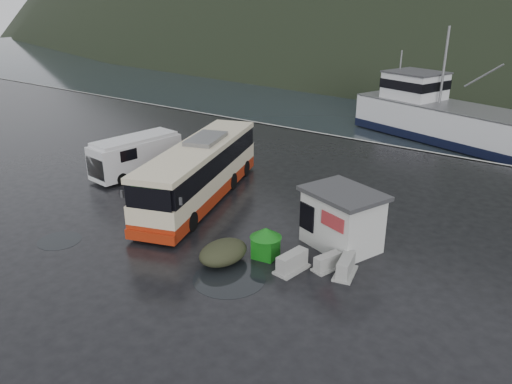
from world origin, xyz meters
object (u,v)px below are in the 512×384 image
Objects in this scene: dome_tent at (223,262)px; fishing_trawler at (464,129)px; coach_bus at (201,199)px; waste_bin_right at (266,257)px; jersey_barrier_b at (292,270)px; white_van at (138,174)px; ticket_kiosk at (340,246)px; waste_bin_left at (152,230)px; jersey_barrier_a at (327,269)px; jersey_barrier_c at (345,274)px.

dome_tent is 31.97m from fishing_trawler.
coach_bus is 8.06m from waste_bin_right.
jersey_barrier_b is at bearing -71.05° from fishing_trawler.
ticket_kiosk is (16.03, -1.33, 0.00)m from white_van.
jersey_barrier_a is at bearing 10.82° from waste_bin_left.
coach_bus is 9.49× the size of waste_bin_left.
fishing_trawler reaches higher than jersey_barrier_a.
dome_tent is 4.72m from jersey_barrier_a.
jersey_barrier_a is at bearing -68.65° from fishing_trawler.
dome_tent is at bearing -59.76° from coach_bus.
coach_bus reaches higher than waste_bin_left.
jersey_barrier_c is (1.40, -2.29, 0.00)m from ticket_kiosk.
fishing_trawler is (7.50, 31.44, 0.00)m from waste_bin_left.
ticket_kiosk is 27.36m from fishing_trawler.
waste_bin_right is at bearing -166.33° from jersey_barrier_a.
waste_bin_right is 1.68m from jersey_barrier_b.
waste_bin_left is at bearing -99.74° from coach_bus.
white_van reaches higher than jersey_barrier_b.
jersey_barrier_c is at bearing -38.91° from ticket_kiosk.
dome_tent is (-1.29, -1.53, 0.00)m from waste_bin_right.
waste_bin_right is 0.92× the size of jersey_barrier_c.
waste_bin_left is 0.83× the size of jersey_barrier_c.
fishing_trawler is (2.33, 31.89, 0.00)m from dome_tent.
dome_tent is at bearing -19.00° from white_van.
jersey_barrier_c is at bearing 10.14° from waste_bin_left.
waste_bin_right is 0.87× the size of jersey_barrier_b.
white_van is 14.38m from waste_bin_right.
waste_bin_right reaches higher than jersey_barrier_c.
white_van is at bearing 162.35° from waste_bin_right.
dome_tent is 5.51m from jersey_barrier_c.
waste_bin_left is 0.79× the size of jersey_barrier_b.
waste_bin_right is 2.95m from jersey_barrier_a.
waste_bin_left is 9.71m from ticket_kiosk.
white_van is (-6.49, 0.76, 0.00)m from coach_bus.
fishing_trawler is (1.03, 30.35, 0.00)m from waste_bin_right.
white_van is 13.73m from dome_tent.
waste_bin_left is at bearing -169.86° from jersey_barrier_c.
white_van is at bearing 163.02° from jersey_barrier_b.
jersey_barrier_c is at bearing -66.99° from fishing_trawler.
waste_bin_right is (13.70, -4.36, 0.00)m from white_van.
coach_bus reaches higher than jersey_barrier_a.
jersey_barrier_a is at bearing -57.33° from ticket_kiosk.
fishing_trawler is at bearing 66.85° from white_van.
fishing_trawler is at bearing 88.05° from waste_bin_right.
ticket_kiosk is 2.39m from jersey_barrier_a.
coach_bus is 2.01× the size of white_van.
dome_tent is at bearing -130.13° from waste_bin_right.
waste_bin_right reaches higher than dome_tent.
ticket_kiosk is 3.42m from jersey_barrier_b.
jersey_barrier_a is 0.88× the size of jersey_barrier_c.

